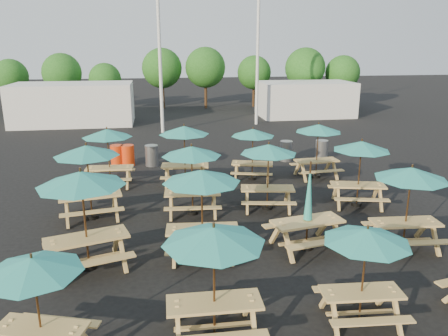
{
  "coord_description": "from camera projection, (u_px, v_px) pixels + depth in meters",
  "views": [
    {
      "loc": [
        -2.29,
        -13.43,
        5.42
      ],
      "look_at": [
        0.0,
        1.5,
        1.1
      ],
      "focal_mm": 35.0,
      "sensor_mm": 36.0,
      "label": 1
    }
  ],
  "objects": [
    {
      "name": "waste_bin_3",
      "position": [
        286.0,
        151.0,
        20.83
      ],
      "size": [
        0.59,
        0.59,
        0.96
      ],
      "primitive_type": "cylinder",
      "color": "gray",
      "rests_on": "ground"
    },
    {
      "name": "tree_2",
      "position": [
        105.0,
        79.0,
        35.41
      ],
      "size": [
        2.59,
        2.59,
        3.93
      ],
      "color": "#382314",
      "rests_on": "ground"
    },
    {
      "name": "picnic_unit_3",
      "position": [
        107.0,
        137.0,
        16.7
      ],
      "size": [
        2.0,
        2.0,
        2.3
      ],
      "rotation": [
        0.0,
        0.0,
        -0.05
      ],
      "color": "tan",
      "rests_on": "ground"
    },
    {
      "name": "picnic_unit_9",
      "position": [
        308.0,
        214.0,
        11.71
      ],
      "size": [
        2.22,
        2.02,
        2.48
      ],
      "rotation": [
        0.0,
        0.0,
        0.19
      ],
      "color": "tan",
      "rests_on": "ground"
    },
    {
      "name": "picnic_unit_6",
      "position": [
        192.0,
        156.0,
        13.88
      ],
      "size": [
        2.04,
        2.04,
        2.31
      ],
      "rotation": [
        0.0,
        0.0,
        -0.07
      ],
      "color": "tan",
      "rests_on": "ground"
    },
    {
      "name": "picnic_unit_14",
      "position": [
        361.0,
        150.0,
        14.63
      ],
      "size": [
        2.29,
        2.29,
        2.3
      ],
      "rotation": [
        0.0,
        0.0,
        -0.23
      ],
      "color": "tan",
      "rests_on": "ground"
    },
    {
      "name": "picnic_unit_1",
      "position": [
        82.0,
        185.0,
        10.34
      ],
      "size": [
        2.64,
        2.64,
        2.55
      ],
      "rotation": [
        0.0,
        0.0,
        0.3
      ],
      "color": "tan",
      "rests_on": "ground"
    },
    {
      "name": "waste_bin_0",
      "position": [
        117.0,
        155.0,
        19.99
      ],
      "size": [
        0.59,
        0.59,
        0.96
      ],
      "primitive_type": "cylinder",
      "color": "red",
      "rests_on": "ground"
    },
    {
      "name": "picnic_unit_10",
      "position": [
        269.0,
        153.0,
        14.33
      ],
      "size": [
        2.17,
        2.17,
        2.27
      ],
      "rotation": [
        0.0,
        0.0,
        -0.17
      ],
      "color": "tan",
      "rests_on": "ground"
    },
    {
      "name": "picnic_unit_7",
      "position": [
        184.0,
        134.0,
        16.95
      ],
      "size": [
        2.17,
        2.17,
        2.37
      ],
      "rotation": [
        0.0,
        0.0,
        -0.11
      ],
      "color": "tan",
      "rests_on": "ground"
    },
    {
      "name": "picnic_unit_2",
      "position": [
        87.0,
        156.0,
        13.47
      ],
      "size": [
        2.35,
        2.35,
        2.43
      ],
      "rotation": [
        0.0,
        0.0,
        0.18
      ],
      "color": "tan",
      "rests_on": "ground"
    },
    {
      "name": "picnic_unit_15",
      "position": [
        318.0,
        132.0,
        17.81
      ],
      "size": [
        2.03,
        2.03,
        2.28
      ],
      "rotation": [
        0.0,
        0.0,
        0.08
      ],
      "color": "tan",
      "rests_on": "ground"
    },
    {
      "name": "picnic_unit_4",
      "position": [
        214.0,
        243.0,
        7.85
      ],
      "size": [
        1.93,
        1.93,
        2.29
      ],
      "rotation": [
        0.0,
        0.0,
        -0.02
      ],
      "color": "tan",
      "rests_on": "ground"
    },
    {
      "name": "picnic_unit_8",
      "position": [
        366.0,
        242.0,
        8.37
      ],
      "size": [
        1.81,
        1.81,
        2.05
      ],
      "rotation": [
        0.0,
        0.0,
        -0.07
      ],
      "color": "tan",
      "rests_on": "ground"
    },
    {
      "name": "tree_6",
      "position": [
        305.0,
        68.0,
        36.89
      ],
      "size": [
        3.38,
        3.38,
        5.13
      ],
      "color": "#382314",
      "rests_on": "ground"
    },
    {
      "name": "tree_0",
      "position": [
        11.0,
        76.0,
        35.75
      ],
      "size": [
        2.8,
        2.8,
        4.24
      ],
      "color": "#382314",
      "rests_on": "ground"
    },
    {
      "name": "picnic_unit_0",
      "position": [
        33.0,
        272.0,
        7.28
      ],
      "size": [
        2.12,
        2.12,
        2.03
      ],
      "rotation": [
        0.0,
        0.0,
        -0.31
      ],
      "color": "tan",
      "rests_on": "ground"
    },
    {
      "name": "waste_bin_2",
      "position": [
        152.0,
        155.0,
        19.98
      ],
      "size": [
        0.59,
        0.59,
        0.96
      ],
      "primitive_type": "cylinder",
      "color": "gray",
      "rests_on": "ground"
    },
    {
      "name": "tree_3",
      "position": [
        162.0,
        68.0,
        36.88
      ],
      "size": [
        3.36,
        3.36,
        5.09
      ],
      "color": "#382314",
      "rests_on": "ground"
    },
    {
      "name": "ground",
      "position": [
        231.0,
        212.0,
        14.58
      ],
      "size": [
        120.0,
        120.0,
        0.0
      ],
      "primitive_type": "plane",
      "color": "black",
      "rests_on": "ground"
    },
    {
      "name": "event_tent_1",
      "position": [
        305.0,
        99.0,
        33.6
      ],
      "size": [
        7.0,
        4.0,
        2.6
      ],
      "primitive_type": "cube",
      "color": "silver",
      "rests_on": "ground"
    },
    {
      "name": "waste_bin_1",
      "position": [
        128.0,
        155.0,
        20.0
      ],
      "size": [
        0.59,
        0.59,
        0.96
      ],
      "primitive_type": "cylinder",
      "color": "red",
      "rests_on": "ground"
    },
    {
      "name": "event_tent_0",
      "position": [
        74.0,
        104.0,
        30.14
      ],
      "size": [
        8.0,
        4.0,
        2.8
      ],
      "primitive_type": "cube",
      "color": "silver",
      "rests_on": "ground"
    },
    {
      "name": "tree_7",
      "position": [
        343.0,
        73.0,
        37.53
      ],
      "size": [
        2.95,
        2.95,
        4.48
      ],
      "color": "#382314",
      "rests_on": "ground"
    },
    {
      "name": "mast_1",
      "position": [
        258.0,
        34.0,
        28.8
      ],
      "size": [
        0.2,
        0.2,
        12.0
      ],
      "primitive_type": "cylinder",
      "color": "silver",
      "rests_on": "ground"
    },
    {
      "name": "picnic_unit_5",
      "position": [
        202.0,
        182.0,
        10.99
      ],
      "size": [
        2.15,
        2.15,
        2.4
      ],
      "rotation": [
        0.0,
        0.0,
        -0.09
      ],
      "color": "tan",
      "rests_on": "ground"
    },
    {
      "name": "picnic_unit_11",
      "position": [
        253.0,
        136.0,
        17.59
      ],
      "size": [
        2.17,
        2.17,
        2.14
      ],
      "rotation": [
        0.0,
        0.0,
        -0.26
      ],
      "color": "tan",
      "rests_on": "ground"
    },
    {
      "name": "picnic_unit_13",
      "position": [
        411.0,
        179.0,
        11.49
      ],
      "size": [
        2.05,
        2.05,
        2.32
      ],
      "rotation": [
        0.0,
        0.0,
        -0.07
      ],
      "color": "tan",
      "rests_on": "ground"
    },
    {
      "name": "mast_0",
      "position": [
        159.0,
        33.0,
        25.95
      ],
      "size": [
        0.2,
        0.2,
        12.0
      ],
      "primitive_type": "cylinder",
      "color": "silver",
      "rests_on": "ground"
    },
    {
      "name": "tree_1",
      "position": [
        62.0,
        73.0,
        35.01
      ],
      "size": [
        3.11,
        3.11,
        4.72
      ],
      "color": "#382314",
      "rests_on": "ground"
    },
    {
      "name": "tree_5",
      "position": [
        254.0,
        73.0,
        38.12
      ],
      "size": [
        2.94,
        2.94,
        4.45
      ],
      "color": "#382314",
      "rests_on": "ground"
    },
    {
      "name": "waste_bin_4",
      "position": [
        322.0,
        150.0,
        20.99
      ],
      "size": [
        0.59,
        0.59,
        0.96
      ],
      "primitive_type": "cylinder",
      "color": "gray",
      "rests_on": "ground"
    },
    {
      "name": "tree_4",
      "position": [
        205.0,
        68.0,
        36.96
      ],
      "size": [
        3.41,
        3.41,
        5.17
      ],
      "color": "#382314",
      "rests_on": "ground"
    }
  ]
}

